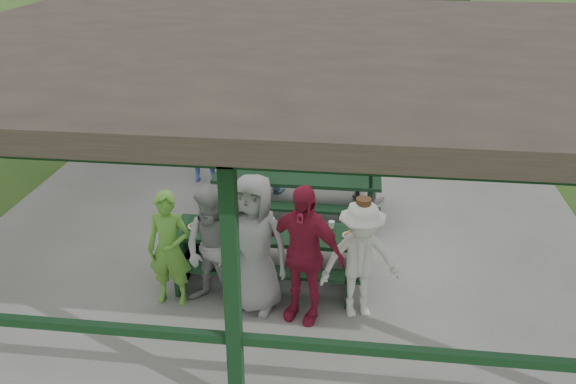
# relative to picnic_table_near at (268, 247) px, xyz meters

# --- Properties ---
(ground) EXTENTS (90.00, 90.00, 0.00)m
(ground) POSITION_rel_picnic_table_near_xyz_m (0.06, 1.20, -0.58)
(ground) COLOR #274B17
(ground) RESTS_ON ground
(concrete_slab) EXTENTS (10.00, 8.00, 0.10)m
(concrete_slab) POSITION_rel_picnic_table_near_xyz_m (0.06, 1.20, -0.53)
(concrete_slab) COLOR slate
(concrete_slab) RESTS_ON ground
(pavilion_structure) EXTENTS (10.60, 8.60, 3.24)m
(pavilion_structure) POSITION_rel_picnic_table_near_xyz_m (0.06, 1.20, 2.59)
(pavilion_structure) COLOR black
(pavilion_structure) RESTS_ON concrete_slab
(picnic_table_near) EXTENTS (2.69, 1.39, 0.75)m
(picnic_table_near) POSITION_rel_picnic_table_near_xyz_m (0.00, 0.00, 0.00)
(picnic_table_near) COLOR black
(picnic_table_near) RESTS_ON concrete_slab
(picnic_table_far) EXTENTS (2.86, 1.39, 0.75)m
(picnic_table_far) POSITION_rel_picnic_table_near_xyz_m (0.20, 2.00, 0.00)
(picnic_table_far) COLOR black
(picnic_table_far) RESTS_ON concrete_slab
(table_setting) EXTENTS (2.43, 0.45, 0.10)m
(table_setting) POSITION_rel_picnic_table_near_xyz_m (0.15, 0.04, 0.31)
(table_setting) COLOR white
(table_setting) RESTS_ON picnic_table_near
(contestant_green) EXTENTS (0.60, 0.40, 1.63)m
(contestant_green) POSITION_rel_picnic_table_near_xyz_m (-1.19, -0.78, 0.34)
(contestant_green) COLOR #5EA237
(contestant_green) RESTS_ON concrete_slab
(contestant_grey_left) EXTENTS (1.00, 0.89, 1.72)m
(contestant_grey_left) POSITION_rel_picnic_table_near_xyz_m (-0.58, -0.81, 0.38)
(contestant_grey_left) COLOR gray
(contestant_grey_left) RESTS_ON concrete_slab
(contestant_grey_mid) EXTENTS (1.04, 0.79, 1.92)m
(contestant_grey_mid) POSITION_rel_picnic_table_near_xyz_m (-0.05, -0.76, 0.48)
(contestant_grey_mid) COLOR gray
(contestant_grey_mid) RESTS_ON concrete_slab
(contestant_red) EXTENTS (1.19, 0.78, 1.89)m
(contestant_red) POSITION_rel_picnic_table_near_xyz_m (0.59, -0.90, 0.47)
(contestant_red) COLOR #9F1D3B
(contestant_red) RESTS_ON concrete_slab
(contestant_white_fedora) EXTENTS (1.18, 0.87, 1.68)m
(contestant_white_fedora) POSITION_rel_picnic_table_near_xyz_m (1.32, -0.75, 0.34)
(contestant_white_fedora) COLOR silver
(contestant_white_fedora) RESTS_ON concrete_slab
(spectator_lblue) EXTENTS (1.50, 0.70, 1.55)m
(spectator_lblue) POSITION_rel_picnic_table_near_xyz_m (-0.44, 2.97, 0.30)
(spectator_lblue) COLOR #82ACC9
(spectator_lblue) RESTS_ON concrete_slab
(spectator_blue) EXTENTS (0.68, 0.48, 1.78)m
(spectator_blue) POSITION_rel_picnic_table_near_xyz_m (-1.77, 3.28, 0.41)
(spectator_blue) COLOR #445FB3
(spectator_blue) RESTS_ON concrete_slab
(spectator_grey) EXTENTS (0.98, 0.88, 1.65)m
(spectator_grey) POSITION_rel_picnic_table_near_xyz_m (1.36, 2.85, 0.35)
(spectator_grey) COLOR gray
(spectator_grey) RESTS_ON concrete_slab
(pickup_truck) EXTENTS (5.15, 2.96, 1.35)m
(pickup_truck) POSITION_rel_picnic_table_near_xyz_m (0.28, 10.01, 0.10)
(pickup_truck) COLOR silver
(pickup_truck) RESTS_ON ground
(farm_trailer) EXTENTS (3.85, 2.13, 1.33)m
(farm_trailer) POSITION_rel_picnic_table_near_xyz_m (-4.34, 8.70, 0.08)
(farm_trailer) COLOR navy
(farm_trailer) RESTS_ON ground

